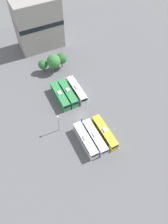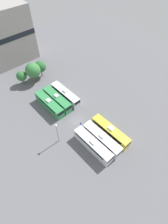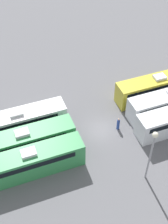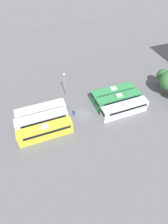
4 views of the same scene
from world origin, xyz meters
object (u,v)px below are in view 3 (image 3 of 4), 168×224
bus_4 (23,142)px  worker_person (118,124)px  bus_3 (30,162)px  light_pole (152,148)px  bus_2 (157,86)px  bus_5 (18,123)px

bus_4 → worker_person: bus_4 is taller
bus_3 → light_pole: 13.06m
worker_person → bus_2: bearing=-63.5°
bus_5 → light_pole: bearing=-135.0°
bus_2 → worker_person: size_ratio=6.60×
bus_3 → light_pole: bearing=-114.3°
bus_3 → bus_5: same height
bus_3 → light_pole: size_ratio=1.62×
bus_4 → bus_5: (3.30, -0.05, 0.00)m
worker_person → bus_4: bearing=87.3°
bus_2 → bus_3: same height
bus_3 → worker_person: bus_3 is taller
bus_2 → bus_5: same height
bus_3 → bus_5: bearing=-0.2°
bus_2 → light_pole: bearing=145.3°
bus_4 → bus_2: bearing=-80.4°
bus_2 → bus_5: 19.44m
worker_person → bus_3: bearing=101.7°
bus_2 → bus_4: size_ratio=1.00×
bus_2 → bus_3: (-6.27, 19.45, 0.00)m
bus_5 → light_pole: 16.58m
bus_2 → light_pole: 14.33m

